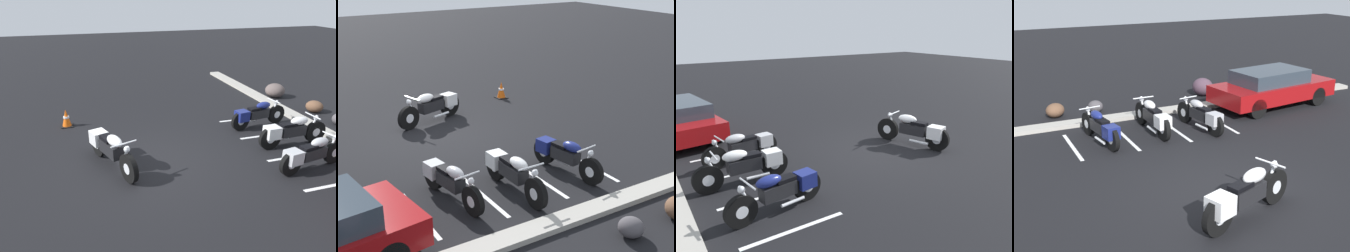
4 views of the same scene
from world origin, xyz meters
TOP-DOWN VIEW (x-y plane):
  - ground at (0.00, 0.00)m, footprint 60.00×60.00m
  - motorcycle_white_featured at (-0.26, -1.12)m, footprint 2.37×1.07m
  - parked_bike_0 at (-1.50, 4.00)m, footprint 0.71×2.19m
  - parked_bike_1 at (0.10, 4.17)m, footprint 0.65×2.30m
  - parked_bike_2 at (1.47, 3.79)m, footprint 0.70×2.18m
  - car_red at (4.81, 4.98)m, footprint 4.49×2.33m
  - stall_line_0 at (-2.29, 4.09)m, footprint 0.10×2.10m
  - stall_line_1 at (-0.76, 4.09)m, footprint 0.10×2.10m
  - stall_line_2 at (0.76, 4.09)m, footprint 0.10×2.10m
  - stall_line_3 at (2.29, 4.09)m, footprint 0.10×2.10m

SIDE VIEW (x-z plane):
  - ground at x=0.00m, z-range 0.00..0.00m
  - stall_line_0 at x=-2.29m, z-range 0.00..0.00m
  - stall_line_1 at x=-0.76m, z-range 0.00..0.00m
  - stall_line_2 at x=0.76m, z-range 0.00..0.00m
  - stall_line_3 at x=2.29m, z-range 0.00..0.00m
  - parked_bike_2 at x=1.47m, z-range 0.03..0.89m
  - parked_bike_0 at x=-1.50m, z-range 0.03..0.89m
  - parked_bike_1 at x=0.10m, z-range 0.03..0.93m
  - motorcycle_white_featured at x=-0.26m, z-range 0.03..1.00m
  - car_red at x=4.81m, z-range 0.04..1.32m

